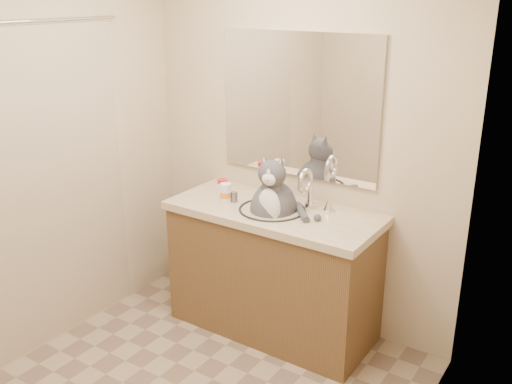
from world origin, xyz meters
TOP-DOWN VIEW (x-y plane):
  - room at (0.00, 0.00)m, footprint 2.22×2.52m
  - vanity at (0.00, 0.96)m, footprint 1.34×0.59m
  - mirror at (0.00, 1.24)m, footprint 1.10×0.02m
  - shower_curtain at (-1.05, 0.10)m, footprint 0.02×1.30m
  - cat at (0.01, 0.94)m, footprint 0.47×0.38m
  - pill_bottle_redcap at (-0.41, 0.98)m, footprint 0.08×0.08m
  - pill_bottle_orange at (-0.32, 0.90)m, footprint 0.09×0.09m
  - grey_canister at (-0.27, 0.93)m, footprint 0.04×0.04m

SIDE VIEW (x-z plane):
  - vanity at x=0.00m, z-range -0.12..1.00m
  - cat at x=0.01m, z-range 0.59..1.16m
  - grey_canister at x=-0.27m, z-range 0.85..0.92m
  - pill_bottle_redcap at x=-0.41m, z-range 0.85..0.96m
  - pill_bottle_orange at x=-0.32m, z-range 0.85..0.97m
  - shower_curtain at x=-1.05m, z-range 0.06..2.00m
  - room at x=0.00m, z-range -0.01..2.41m
  - mirror at x=0.00m, z-range 1.00..1.90m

